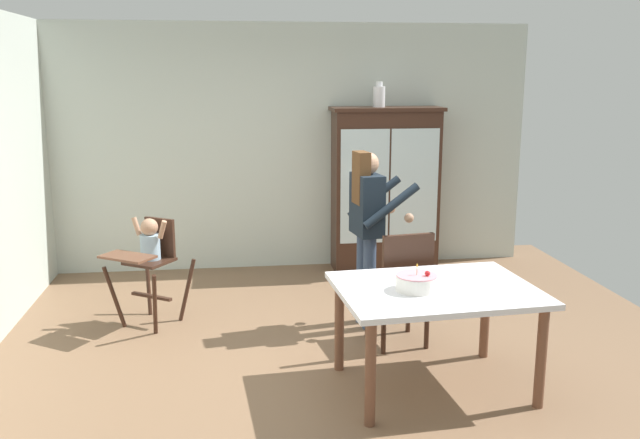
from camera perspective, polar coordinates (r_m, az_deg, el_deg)
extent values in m
plane|color=brown|center=(5.37, 0.37, -11.59)|extent=(6.24, 6.24, 0.00)
cube|color=beige|center=(7.57, -2.39, 6.07)|extent=(5.32, 0.06, 2.70)
cube|color=#382116|center=(7.54, 5.49, 2.41)|extent=(1.15, 0.42, 1.76)
cube|color=#382116|center=(7.43, 5.64, 9.27)|extent=(1.21, 0.48, 0.04)
cube|color=silver|center=(7.26, 3.79, 2.76)|extent=(0.53, 0.01, 1.23)
cube|color=silver|center=(7.38, 7.95, 2.83)|extent=(0.53, 0.01, 1.23)
cube|color=#382116|center=(7.52, 5.51, 3.07)|extent=(1.07, 0.36, 0.02)
cylinder|color=white|center=(7.41, 5.00, 10.28)|extent=(0.13, 0.13, 0.22)
cylinder|color=white|center=(7.41, 5.02, 11.32)|extent=(0.07, 0.07, 0.05)
cylinder|color=#382116|center=(6.12, -16.94, -6.28)|extent=(0.19, 0.08, 0.56)
cylinder|color=#382116|center=(5.84, -13.75, -6.99)|extent=(0.08, 0.19, 0.56)
cylinder|color=#382116|center=(6.43, -14.28, -5.21)|extent=(0.08, 0.19, 0.56)
cylinder|color=#382116|center=(6.16, -11.14, -5.83)|extent=(0.19, 0.08, 0.56)
cube|color=#382116|center=(6.14, -14.02, -6.31)|extent=(0.37, 0.27, 0.02)
cube|color=#382116|center=(6.05, -14.17, -3.43)|extent=(0.47, 0.47, 0.02)
cube|color=#382116|center=(6.12, -13.33, -1.44)|extent=(0.27, 0.19, 0.34)
cube|color=brown|center=(5.83, -15.93, -3.04)|extent=(0.50, 0.44, 0.02)
cylinder|color=#9EBCD1|center=(6.03, -14.11, -2.26)|extent=(0.17, 0.17, 0.22)
sphere|color=tan|center=(5.99, -14.20, -0.62)|extent=(0.15, 0.15, 0.15)
cylinder|color=tan|center=(6.08, -15.21, -0.56)|extent=(0.10, 0.09, 0.17)
cylinder|color=tan|center=(5.90, -13.16, -0.83)|extent=(0.10, 0.09, 0.17)
cylinder|color=#33425B|center=(5.82, 4.17, -5.37)|extent=(0.11, 0.11, 0.82)
cylinder|color=#33425B|center=(5.97, 3.61, -4.90)|extent=(0.11, 0.11, 0.82)
cube|color=#19232D|center=(5.73, 3.99, 1.27)|extent=(0.25, 0.39, 0.52)
cube|color=white|center=(5.77, 4.96, 1.32)|extent=(0.02, 0.06, 0.49)
sphere|color=tan|center=(5.67, 4.04, 4.74)|extent=(0.19, 0.19, 0.19)
cube|color=brown|center=(5.67, 3.50, 3.52)|extent=(0.13, 0.21, 0.44)
cylinder|color=#19232D|center=(5.59, 6.04, 1.14)|extent=(0.50, 0.14, 0.37)
sphere|color=tan|center=(5.68, 7.51, 0.13)|extent=(0.08, 0.08, 0.08)
cylinder|color=#19232D|center=(5.96, 4.59, 1.86)|extent=(0.50, 0.14, 0.37)
sphere|color=tan|center=(6.04, 5.99, 0.91)|extent=(0.08, 0.08, 0.08)
cube|color=silver|center=(4.72, 9.76, -5.86)|extent=(1.41, 1.11, 0.04)
cylinder|color=brown|center=(4.31, 4.27, -12.83)|extent=(0.07, 0.07, 0.70)
cylinder|color=brown|center=(4.74, 18.14, -11.01)|extent=(0.07, 0.07, 0.70)
cylinder|color=brown|center=(5.05, 1.63, -8.90)|extent=(0.07, 0.07, 0.70)
cylinder|color=brown|center=(5.42, 13.76, -7.74)|extent=(0.07, 0.07, 0.70)
cylinder|color=white|center=(4.61, 8.14, -5.33)|extent=(0.28, 0.28, 0.10)
cylinder|color=pink|center=(4.59, 8.16, -4.69)|extent=(0.27, 0.27, 0.01)
cylinder|color=#F2E5CC|center=(4.58, 8.17, -4.28)|extent=(0.01, 0.01, 0.06)
cone|color=yellow|center=(4.57, 8.19, -3.78)|extent=(0.02, 0.02, 0.02)
sphere|color=red|center=(4.57, 9.05, -4.51)|extent=(0.04, 0.04, 0.04)
cylinder|color=#382116|center=(5.84, 7.47, -7.30)|extent=(0.04, 0.04, 0.45)
cylinder|color=#382116|center=(5.71, 4.03, -7.69)|extent=(0.04, 0.04, 0.45)
cylinder|color=#382116|center=(5.53, 9.00, -8.52)|extent=(0.04, 0.04, 0.45)
cylinder|color=#382116|center=(5.39, 5.39, -8.97)|extent=(0.04, 0.04, 0.45)
cube|color=#473D38|center=(5.53, 6.53, -5.77)|extent=(0.50, 0.50, 0.03)
cube|color=#382116|center=(5.28, 7.43, -3.79)|extent=(0.42, 0.10, 0.48)
cylinder|color=#382116|center=(5.36, 9.30, -3.61)|extent=(0.03, 0.03, 0.48)
cylinder|color=#382116|center=(5.21, 5.51, -3.96)|extent=(0.03, 0.03, 0.48)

